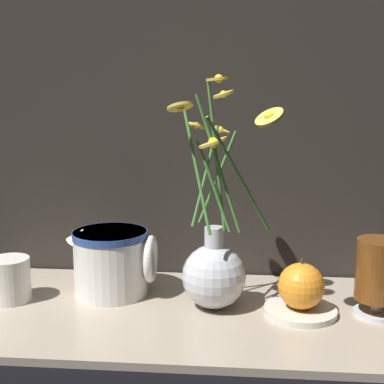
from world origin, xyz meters
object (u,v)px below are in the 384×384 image
at_px(yellow_mug, 8,280).
at_px(tea_glass, 379,273).
at_px(vase_with_flowers, 214,266).
at_px(orange_fruit, 301,287).
at_px(ceramic_pitcher, 112,259).

relative_size(yellow_mug, tea_glass, 0.64).
xyz_separation_m(vase_with_flowers, yellow_mug, (-0.35, -0.00, -0.03)).
distance_m(vase_with_flowers, yellow_mug, 0.35).
xyz_separation_m(yellow_mug, orange_fruit, (0.49, -0.02, 0.01)).
bearing_deg(yellow_mug, ceramic_pitcher, 15.46).
distance_m(yellow_mug, orange_fruit, 0.49).
relative_size(ceramic_pitcher, tea_glass, 1.25).
relative_size(vase_with_flowers, yellow_mug, 4.74).
bearing_deg(orange_fruit, vase_with_flowers, 173.09).
height_order(ceramic_pitcher, tea_glass, ceramic_pitcher).
height_order(vase_with_flowers, tea_glass, vase_with_flowers).
bearing_deg(yellow_mug, vase_with_flowers, 0.23).
xyz_separation_m(vase_with_flowers, ceramic_pitcher, (-0.18, 0.05, -0.01)).
bearing_deg(ceramic_pitcher, yellow_mug, -164.54).
distance_m(ceramic_pitcher, orange_fruit, 0.32).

